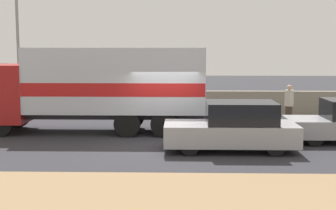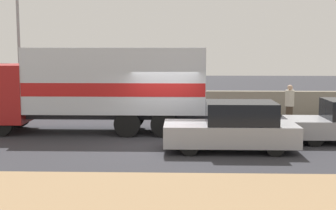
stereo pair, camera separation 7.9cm
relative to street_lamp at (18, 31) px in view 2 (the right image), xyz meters
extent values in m
plane|color=#2D2D33|center=(7.33, -6.45, -4.17)|extent=(80.00, 80.00, 0.00)
cube|color=#937551|center=(7.33, -13.04, -4.15)|extent=(60.00, 5.34, 0.04)
cube|color=gray|center=(7.33, 1.02, -3.57)|extent=(60.00, 0.35, 1.20)
cylinder|color=gray|center=(0.00, 0.00, -0.68)|extent=(0.14, 0.14, 6.98)
cube|color=maroon|center=(0.96, -4.15, -2.58)|extent=(1.78, 2.43, 2.27)
cube|color=#2D2D33|center=(5.35, -4.15, -3.44)|extent=(6.99, 1.30, 0.25)
cube|color=silver|center=(5.35, -4.15, -2.04)|extent=(6.99, 2.36, 2.54)
cube|color=red|center=(5.35, -4.15, -2.35)|extent=(6.96, 2.38, 0.51)
cylinder|color=black|center=(0.96, -5.16, -3.66)|extent=(1.01, 0.28, 1.01)
cylinder|color=black|center=(0.96, -3.13, -3.66)|extent=(1.01, 0.28, 1.01)
cylinder|color=black|center=(7.27, -5.16, -3.66)|extent=(1.01, 0.28, 1.01)
cylinder|color=black|center=(7.27, -3.13, -3.66)|extent=(1.01, 0.28, 1.01)
cylinder|color=black|center=(5.87, -5.16, -3.66)|extent=(1.01, 0.28, 1.01)
cylinder|color=black|center=(5.87, -3.13, -3.66)|extent=(1.01, 0.28, 1.01)
cube|color=#9E9EA3|center=(9.55, -7.41, -3.60)|extent=(4.35, 1.81, 0.69)
cube|color=black|center=(9.90, -7.41, -2.90)|extent=(2.26, 1.67, 0.71)
cylinder|color=black|center=(8.20, -8.20, -3.87)|extent=(0.59, 0.20, 0.59)
cylinder|color=black|center=(8.20, -6.62, -3.87)|extent=(0.59, 0.20, 0.59)
cylinder|color=black|center=(10.90, -8.20, -3.87)|extent=(0.59, 0.20, 0.59)
cylinder|color=black|center=(10.90, -6.62, -3.87)|extent=(0.59, 0.20, 0.59)
cylinder|color=black|center=(12.56, -6.65, -3.87)|extent=(0.60, 0.20, 0.60)
cylinder|color=black|center=(12.56, -5.12, -3.87)|extent=(0.60, 0.20, 0.60)
cylinder|color=#473828|center=(12.67, -2.21, -3.75)|extent=(0.30, 0.30, 0.84)
cylinder|color=beige|center=(12.67, -2.21, -2.97)|extent=(0.39, 0.39, 0.70)
sphere|color=tan|center=(12.67, -2.21, -2.51)|extent=(0.23, 0.23, 0.23)
camera|label=1|loc=(7.90, -22.68, -0.75)|focal=50.00mm
camera|label=2|loc=(7.98, -22.68, -0.75)|focal=50.00mm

